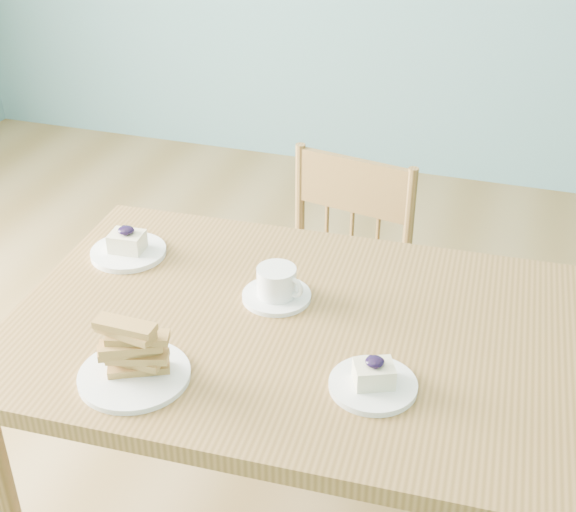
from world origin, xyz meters
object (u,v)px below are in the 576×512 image
(dining_chair, at_px, (332,299))
(cheesecake_plate_far, at_px, (128,248))
(dining_table, at_px, (340,360))
(biscotti_plate, at_px, (132,359))
(coffee_cup, at_px, (277,286))
(cheesecake_plate_near, at_px, (373,380))

(dining_chair, height_order, cheesecake_plate_far, dining_chair)
(dining_table, relative_size, biscotti_plate, 6.68)
(dining_table, height_order, dining_chair, dining_chair)
(coffee_cup, xyz_separation_m, biscotti_plate, (-0.17, -0.33, 0.01))
(dining_chair, xyz_separation_m, biscotti_plate, (-0.17, -0.82, 0.36))
(dining_chair, bearing_deg, biscotti_plate, -91.05)
(dining_table, xyz_separation_m, dining_chair, (-0.16, 0.56, -0.25))
(dining_table, xyz_separation_m, cheesecake_plate_far, (-0.55, 0.14, 0.09))
(cheesecake_plate_near, distance_m, coffee_cup, 0.35)
(cheesecake_plate_far, relative_size, coffee_cup, 1.18)
(coffee_cup, bearing_deg, dining_table, -8.92)
(coffee_cup, distance_m, biscotti_plate, 0.38)
(dining_chair, xyz_separation_m, cheesecake_plate_far, (-0.39, -0.42, 0.34))
(dining_table, relative_size, cheesecake_plate_near, 8.58)
(dining_chair, distance_m, coffee_cup, 0.60)
(cheesecake_plate_near, height_order, biscotti_plate, biscotti_plate)
(cheesecake_plate_far, distance_m, coffee_cup, 0.40)
(dining_table, distance_m, cheesecake_plate_near, 0.20)
(dining_table, bearing_deg, cheesecake_plate_near, -59.19)
(dining_table, bearing_deg, cheesecake_plate_far, 163.24)
(coffee_cup, relative_size, biscotti_plate, 0.71)
(biscotti_plate, bearing_deg, coffee_cup, 63.07)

